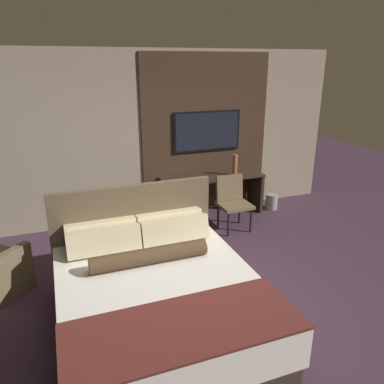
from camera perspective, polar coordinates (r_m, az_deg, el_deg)
ground_plane at (r=4.48m, az=0.20°, el=-16.11°), size 16.00×16.00×0.00m
wall_back_tv_panel at (r=6.30m, az=-6.92°, el=8.20°), size 7.20×0.09×2.80m
bed at (r=3.94m, az=-5.34°, el=-15.47°), size 1.94×2.26×1.23m
desk at (r=6.58m, az=2.97°, el=0.65°), size 1.79×0.55×0.72m
tv at (r=6.55m, az=2.31°, el=9.26°), size 1.22×0.04×0.69m
desk_chair at (r=6.07m, az=6.15°, el=-0.94°), size 0.50×0.50×0.87m
vase_tall at (r=6.54m, az=6.55°, el=4.15°), size 0.08×0.08×0.36m
waste_bin at (r=7.09m, az=12.02°, el=-1.43°), size 0.22×0.22×0.28m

